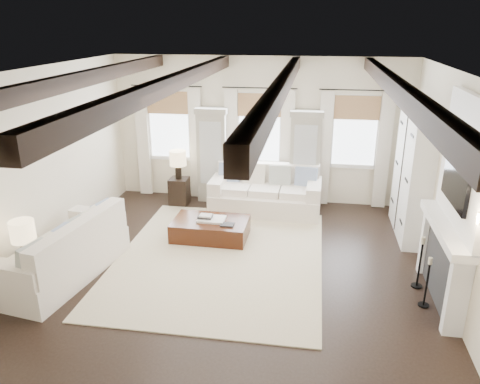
% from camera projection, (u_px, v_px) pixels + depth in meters
% --- Properties ---
extents(ground, '(7.50, 7.50, 0.00)m').
position_uv_depth(ground, '(229.00, 282.00, 7.40)').
color(ground, black).
rests_on(ground, ground).
extents(room_shell, '(6.54, 7.54, 3.22)m').
position_uv_depth(room_shell, '(285.00, 153.00, 7.46)').
color(room_shell, '#F5EACE').
rests_on(room_shell, ground).
extents(area_rug, '(3.49, 4.35, 0.02)m').
position_uv_depth(area_rug, '(220.00, 258.00, 8.12)').
color(area_rug, beige).
rests_on(area_rug, ground).
extents(sofa_back, '(2.34, 1.11, 0.99)m').
position_uv_depth(sofa_back, '(266.00, 193.00, 10.03)').
color(sofa_back, white).
rests_on(sofa_back, ground).
extents(sofa_left, '(1.40, 2.46, 1.00)m').
position_uv_depth(sofa_left, '(65.00, 253.00, 7.42)').
color(sofa_left, white).
rests_on(sofa_left, ground).
extents(ottoman, '(1.41, 0.90, 0.37)m').
position_uv_depth(ottoman, '(211.00, 229.00, 8.82)').
color(ottoman, black).
rests_on(ottoman, ground).
extents(tray, '(0.51, 0.39, 0.04)m').
position_uv_depth(tray, '(212.00, 219.00, 8.76)').
color(tray, white).
rests_on(tray, ottoman).
extents(book_lower, '(0.26, 0.20, 0.04)m').
position_uv_depth(book_lower, '(205.00, 217.00, 8.77)').
color(book_lower, '#262628').
rests_on(book_lower, tray).
extents(book_upper, '(0.22, 0.17, 0.03)m').
position_uv_depth(book_upper, '(206.00, 216.00, 8.73)').
color(book_upper, beige).
rests_on(book_upper, book_lower).
extents(book_loose, '(0.24, 0.18, 0.03)m').
position_uv_depth(book_loose, '(227.00, 225.00, 8.53)').
color(book_loose, '#262628').
rests_on(book_loose, ottoman).
extents(side_table_front, '(0.54, 0.54, 0.54)m').
position_uv_depth(side_table_front, '(30.00, 275.00, 7.06)').
color(side_table_front, black).
rests_on(side_table_front, ground).
extents(lamp_front, '(0.36, 0.36, 0.61)m').
position_uv_depth(lamp_front, '(23.00, 233.00, 6.83)').
color(lamp_front, black).
rests_on(lamp_front, side_table_front).
extents(side_table_back, '(0.41, 0.41, 0.61)m').
position_uv_depth(side_table_back, '(179.00, 191.00, 10.43)').
color(side_table_back, black).
rests_on(side_table_back, ground).
extents(lamp_back, '(0.36, 0.36, 0.63)m').
position_uv_depth(lamp_back, '(178.00, 160.00, 10.18)').
color(lamp_back, black).
rests_on(lamp_back, side_table_back).
extents(candlestick_near, '(0.16, 0.16, 0.78)m').
position_uv_depth(candlestick_near, '(426.00, 286.00, 6.66)').
color(candlestick_near, black).
rests_on(candlestick_near, ground).
extents(candlestick_far, '(0.17, 0.17, 0.85)m').
position_uv_depth(candlestick_far, '(419.00, 266.00, 7.14)').
color(candlestick_far, black).
rests_on(candlestick_far, ground).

